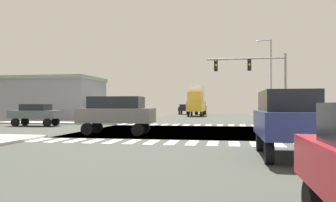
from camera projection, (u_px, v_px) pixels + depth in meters
The scene contains 14 objects.
ground at pixel (185, 131), 24.13m from camera, with size 90.00×90.00×0.05m.
sidewalk_corner_ne at pixel (332, 123), 33.74m from camera, with size 12.00×12.00×0.14m.
sidewalk_corner_nw at pixel (81, 121), 38.17m from camera, with size 12.00×12.00×0.14m.
crosswalk_near at pixel (161, 142), 16.98m from camera, with size 13.50×2.00×0.01m.
crosswalk_far at pixel (192, 125), 31.36m from camera, with size 13.50×2.00×0.01m.
traffic_signal_mast at pixel (254, 73), 30.32m from camera, with size 6.87×0.55×6.28m.
street_lamp at pixel (269, 73), 37.73m from camera, with size 1.78×0.32×8.94m.
bank_building at pixel (51, 99), 42.03m from camera, with size 13.02×8.18×5.12m.
suv_crossing_1 at pixel (287, 118), 12.18m from camera, with size 1.96×4.60×2.34m.
box_truck_queued_1 at pixel (196, 100), 55.10m from camera, with size 2.40×7.20×4.85m.
sedan_leading_3 at pixel (36, 113), 29.86m from camera, with size 4.30×1.80×1.88m.
suv_trailing_2 at pixel (201, 107), 64.10m from camera, with size 1.96×4.60×2.34m.
sedan_middle_4 at pixel (184, 108), 64.32m from camera, with size 1.80×4.30×1.88m.
suv_outer_3 at pixel (116, 112), 21.34m from camera, with size 4.60×1.96×2.34m.
Camera 1 is at (2.96, -23.99, 1.86)m, focal length 37.09 mm.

